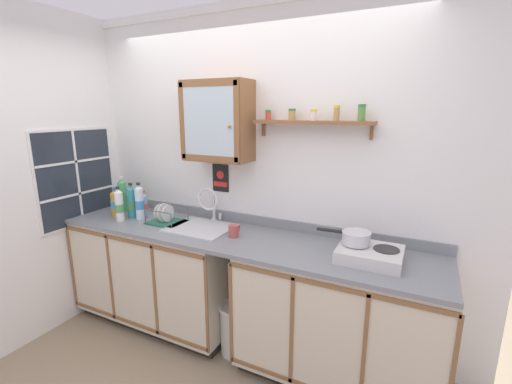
% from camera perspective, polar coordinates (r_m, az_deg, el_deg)
% --- Properties ---
extents(floor, '(6.05, 6.05, 0.00)m').
position_cam_1_polar(floor, '(2.89, -7.55, -27.25)').
color(floor, gray).
rests_on(floor, ground).
extents(back_wall, '(3.65, 0.07, 2.68)m').
position_cam_1_polar(back_wall, '(2.85, -0.50, 2.74)').
color(back_wall, white).
rests_on(back_wall, ground).
extents(side_wall_left, '(0.05, 3.48, 2.68)m').
position_cam_1_polar(side_wall_left, '(3.25, -34.51, 1.54)').
color(side_wall_left, white).
rests_on(side_wall_left, ground).
extents(lower_cabinet_run, '(1.49, 0.63, 0.91)m').
position_cam_1_polar(lower_cabinet_run, '(3.29, -15.68, -12.63)').
color(lower_cabinet_run, black).
rests_on(lower_cabinet_run, ground).
extents(lower_cabinet_run_right, '(1.37, 0.63, 0.91)m').
position_cam_1_polar(lower_cabinet_run_right, '(2.62, 13.39, -19.78)').
color(lower_cabinet_run_right, black).
rests_on(lower_cabinet_run_right, ground).
extents(countertop, '(3.01, 0.66, 0.03)m').
position_cam_1_polar(countertop, '(2.68, -3.79, -7.45)').
color(countertop, gray).
rests_on(countertop, lower_cabinet_run).
extents(backsplash, '(3.01, 0.02, 0.08)m').
position_cam_1_polar(backsplash, '(2.91, -0.79, -4.55)').
color(backsplash, gray).
rests_on(backsplash, countertop).
extents(sink, '(0.50, 0.46, 0.44)m').
position_cam_1_polar(sink, '(2.87, -8.90, -6.09)').
color(sink, silver).
rests_on(sink, countertop).
extents(hot_plate_stove, '(0.39, 0.34, 0.09)m').
position_cam_1_polar(hot_plate_stove, '(2.35, 18.23, -9.70)').
color(hot_plate_stove, silver).
rests_on(hot_plate_stove, countertop).
extents(saucepan, '(0.35, 0.19, 0.08)m').
position_cam_1_polar(saucepan, '(2.35, 16.07, -7.14)').
color(saucepan, silver).
rests_on(saucepan, hot_plate_stove).
extents(bottle_juice_amber_0, '(0.08, 0.08, 0.26)m').
position_cam_1_polar(bottle_juice_amber_0, '(3.35, -22.20, -1.72)').
color(bottle_juice_amber_0, gold).
rests_on(bottle_juice_amber_0, countertop).
extents(bottle_detergent_teal_1, '(0.08, 0.08, 0.31)m').
position_cam_1_polar(bottle_detergent_teal_1, '(3.26, -19.80, -1.55)').
color(bottle_detergent_teal_1, teal).
rests_on(bottle_detergent_teal_1, countertop).
extents(bottle_water_blue_2, '(0.07, 0.07, 0.24)m').
position_cam_1_polar(bottle_water_blue_2, '(3.27, -17.95, -1.99)').
color(bottle_water_blue_2, '#8CB7E0').
rests_on(bottle_water_blue_2, countertop).
extents(bottle_soda_green_3, '(0.08, 0.08, 0.33)m').
position_cam_1_polar(bottle_soda_green_3, '(3.47, -21.09, -0.52)').
color(bottle_soda_green_3, '#4CB266').
rests_on(bottle_soda_green_3, countertop).
extents(bottle_water_clear_4, '(0.08, 0.08, 0.33)m').
position_cam_1_polar(bottle_water_clear_4, '(3.17, -18.63, -1.68)').
color(bottle_water_clear_4, silver).
rests_on(bottle_water_clear_4, countertop).
extents(bottle_opaque_white_5, '(0.07, 0.07, 0.30)m').
position_cam_1_polar(bottle_opaque_white_5, '(3.20, -21.61, -2.07)').
color(bottle_opaque_white_5, white).
rests_on(bottle_opaque_white_5, countertop).
extents(dish_rack, '(0.30, 0.23, 0.17)m').
position_cam_1_polar(dish_rack, '(3.04, -14.62, -4.19)').
color(dish_rack, '#26664C').
rests_on(dish_rack, countertop).
extents(mug, '(0.08, 0.12, 0.09)m').
position_cam_1_polar(mug, '(2.63, -3.67, -6.40)').
color(mug, '#B24C47').
rests_on(mug, countertop).
extents(wall_cabinet, '(0.54, 0.28, 0.62)m').
position_cam_1_polar(wall_cabinet, '(2.78, -6.37, 11.51)').
color(wall_cabinet, brown).
extents(spice_shelf, '(0.86, 0.14, 0.23)m').
position_cam_1_polar(spice_shelf, '(2.51, 9.50, 11.53)').
color(spice_shelf, brown).
extents(warning_sign, '(0.16, 0.01, 0.24)m').
position_cam_1_polar(warning_sign, '(2.97, -5.85, 2.27)').
color(warning_sign, black).
extents(window, '(0.03, 0.77, 0.87)m').
position_cam_1_polar(window, '(3.49, -27.43, 2.12)').
color(window, '#262D38').
extents(trash_bin, '(0.25, 0.25, 0.41)m').
position_cam_1_polar(trash_bin, '(2.91, -3.51, -21.46)').
color(trash_bin, silver).
rests_on(trash_bin, ground).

